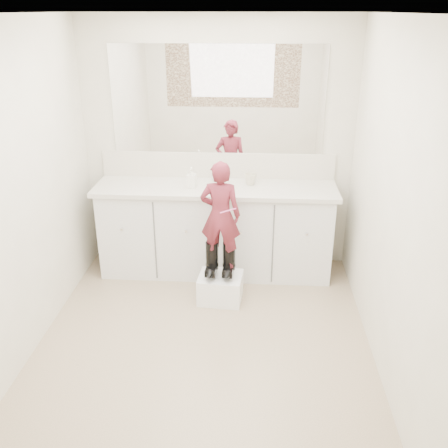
{
  "coord_description": "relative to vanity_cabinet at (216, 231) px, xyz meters",
  "views": [
    {
      "loc": [
        0.37,
        -3.22,
        2.42
      ],
      "look_at": [
        0.12,
        0.59,
        0.77
      ],
      "focal_mm": 40.0,
      "sensor_mm": 36.0,
      "label": 1
    }
  ],
  "objects": [
    {
      "name": "boot_left",
      "position": [
        0.01,
        -0.55,
        -0.02
      ],
      "size": [
        0.13,
        0.22,
        0.32
      ],
      "primitive_type": null,
      "rotation": [
        0.0,
        0.0,
        -0.08
      ],
      "color": "black",
      "rests_on": "step_stool"
    },
    {
      "name": "step_stool",
      "position": [
        0.08,
        -0.57,
        -0.3
      ],
      "size": [
        0.4,
        0.35,
        0.24
      ],
      "primitive_type": "cube",
      "rotation": [
        0.0,
        0.0,
        -0.08
      ],
      "color": "white",
      "rests_on": "floor"
    },
    {
      "name": "toddler",
      "position": [
        0.08,
        -0.55,
        0.39
      ],
      "size": [
        0.36,
        0.25,
        0.95
      ],
      "primitive_type": "imported",
      "rotation": [
        0.0,
        0.0,
        3.06
      ],
      "color": "#B23746",
      "rests_on": "step_stool"
    },
    {
      "name": "mirror",
      "position": [
        0.0,
        0.26,
        1.22
      ],
      "size": [
        2.0,
        0.02,
        1.0
      ],
      "primitive_type": "cube",
      "color": "white",
      "rests_on": "wall_back"
    },
    {
      "name": "cup",
      "position": [
        0.33,
        0.06,
        0.52
      ],
      "size": [
        0.11,
        0.11,
        0.11
      ],
      "primitive_type": "imported",
      "rotation": [
        0.0,
        0.0,
        -0.0
      ],
      "color": "beige",
      "rests_on": "countertop"
    },
    {
      "name": "faucet",
      "position": [
        0.0,
        0.15,
        0.52
      ],
      "size": [
        0.08,
        0.08,
        0.1
      ],
      "primitive_type": "cylinder",
      "color": "silver",
      "rests_on": "countertop"
    },
    {
      "name": "wall_right",
      "position": [
        1.3,
        -1.23,
        0.78
      ],
      "size": [
        0.0,
        3.0,
        3.0
      ],
      "primitive_type": "plane",
      "rotation": [
        1.57,
        0.0,
        -1.57
      ],
      "color": "beige",
      "rests_on": "floor"
    },
    {
      "name": "dot_panel",
      "position": [
        0.0,
        -2.71,
        1.22
      ],
      "size": [
        2.0,
        0.01,
        1.2
      ],
      "primitive_type": "cube",
      "color": "#472819",
      "rests_on": "wall_front"
    },
    {
      "name": "wall_left",
      "position": [
        -1.3,
        -1.23,
        0.78
      ],
      "size": [
        0.0,
        3.0,
        3.0
      ],
      "primitive_type": "plane",
      "rotation": [
        1.57,
        0.0,
        1.57
      ],
      "color": "beige",
      "rests_on": "floor"
    },
    {
      "name": "wall_front",
      "position": [
        0.0,
        -2.73,
        0.77
      ],
      "size": [
        2.6,
        0.0,
        2.6
      ],
      "primitive_type": "plane",
      "rotation": [
        -1.57,
        0.0,
        0.0
      ],
      "color": "beige",
      "rests_on": "floor"
    },
    {
      "name": "countertop",
      "position": [
        0.0,
        -0.01,
        0.45
      ],
      "size": [
        2.28,
        0.58,
        0.04
      ],
      "primitive_type": "cube",
      "color": "beige",
      "rests_on": "vanity_cabinet"
    },
    {
      "name": "backsplash",
      "position": [
        0.0,
        0.26,
        0.59
      ],
      "size": [
        2.28,
        0.03,
        0.25
      ],
      "primitive_type": "cube",
      "color": "beige",
      "rests_on": "countertop"
    },
    {
      "name": "soap_bottle",
      "position": [
        -0.22,
        -0.05,
        0.56
      ],
      "size": [
        0.09,
        0.09,
        0.19
      ],
      "primitive_type": "imported",
      "rotation": [
        0.0,
        0.0,
        -0.06
      ],
      "color": "white",
      "rests_on": "countertop"
    },
    {
      "name": "wall_back",
      "position": [
        0.0,
        0.27,
        0.77
      ],
      "size": [
        2.6,
        0.0,
        2.6
      ],
      "primitive_type": "plane",
      "rotation": [
        1.57,
        0.0,
        0.0
      ],
      "color": "beige",
      "rests_on": "floor"
    },
    {
      "name": "boot_right",
      "position": [
        0.16,
        -0.55,
        -0.02
      ],
      "size": [
        0.13,
        0.22,
        0.32
      ],
      "primitive_type": null,
      "rotation": [
        0.0,
        0.0,
        -0.08
      ],
      "color": "black",
      "rests_on": "step_stool"
    },
    {
      "name": "vanity_cabinet",
      "position": [
        0.0,
        0.0,
        0.0
      ],
      "size": [
        2.2,
        0.55,
        0.85
      ],
      "primitive_type": "cube",
      "color": "silver",
      "rests_on": "floor"
    },
    {
      "name": "ceiling",
      "position": [
        0.0,
        -1.23,
        1.97
      ],
      "size": [
        3.0,
        3.0,
        0.0
      ],
      "primitive_type": "plane",
      "rotation": [
        3.14,
        0.0,
        0.0
      ],
      "color": "white",
      "rests_on": "wall_back"
    },
    {
      "name": "floor",
      "position": [
        0.0,
        -1.23,
        -0.42
      ],
      "size": [
        3.0,
        3.0,
        0.0
      ],
      "primitive_type": "plane",
      "color": "#897659",
      "rests_on": "ground"
    },
    {
      "name": "toothbrush",
      "position": [
        0.15,
        -0.63,
        0.47
      ],
      "size": [
        0.14,
        0.02,
        0.06
      ],
      "primitive_type": "cylinder",
      "rotation": [
        0.0,
        1.22,
        -0.08
      ],
      "color": "pink",
      "rests_on": "toddler"
    }
  ]
}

